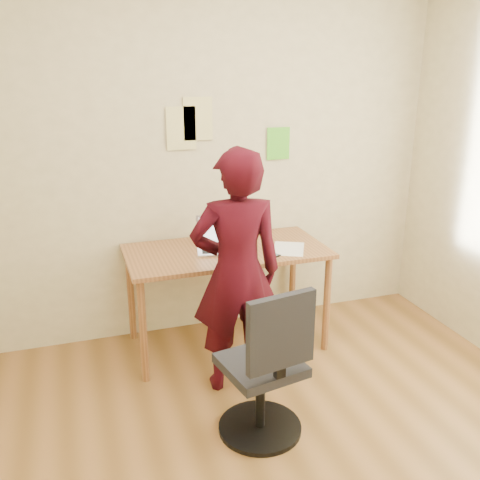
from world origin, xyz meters
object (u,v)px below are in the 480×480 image
object	(u,v)px
laptop	(219,242)
person	(237,273)
desk	(227,261)
phone	(272,254)
office_chair	(266,375)

from	to	relation	value
laptop	person	world-z (taller)	person
laptop	person	size ratio (longest dim) A/B	0.23
desk	person	world-z (taller)	person
desk	phone	xyz separation A→B (m)	(0.26, -0.21, 0.09)
phone	office_chair	bearing A→B (deg)	-141.08
desk	phone	size ratio (longest dim) A/B	11.28
office_chair	laptop	bearing A→B (deg)	76.66
desk	person	bearing A→B (deg)	-100.02
desk	laptop	distance (m)	0.15
desk	laptop	size ratio (longest dim) A/B	3.95
desk	office_chair	world-z (taller)	office_chair
laptop	person	bearing A→B (deg)	-82.99
phone	office_chair	distance (m)	0.99
laptop	desk	bearing A→B (deg)	-13.74
laptop	phone	xyz separation A→B (m)	(0.31, -0.23, -0.05)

